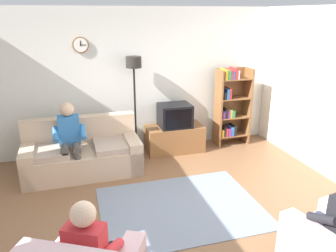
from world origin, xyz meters
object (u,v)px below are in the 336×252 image
object	(u,v)px
tv_stand	(174,138)
bookshelf	(230,106)
person_in_left_armchair	(91,248)
tv	(175,115)
person_in_right_armchair	(336,217)
couch	(82,155)
floor_lamp	(134,79)
person_on_couch	(70,137)

from	to	relation	value
tv_stand	bookshelf	distance (m)	1.32
tv_stand	bookshelf	world-z (taller)	bookshelf
person_in_left_armchair	bookshelf	bearing A→B (deg)	48.28
tv	person_in_right_armchair	size ratio (longest dim) A/B	0.54
bookshelf	person_in_right_armchair	size ratio (longest dim) A/B	1.41
couch	tv_stand	size ratio (longest dim) A/B	1.74
tv_stand	tv	bearing A→B (deg)	-90.00
bookshelf	floor_lamp	size ratio (longest dim) A/B	0.85
couch	tv	bearing A→B (deg)	14.13
floor_lamp	person_in_left_armchair	distance (m)	3.65
tv_stand	floor_lamp	distance (m)	1.41
couch	person_in_left_armchair	xyz separation A→B (m)	(-0.03, -2.82, 0.29)
tv_stand	person_on_couch	xyz separation A→B (m)	(-1.94, -0.58, 0.44)
couch	tv_stand	world-z (taller)	couch
tv_stand	person_in_right_armchair	world-z (taller)	person_in_right_armchair
bookshelf	floor_lamp	bearing A→B (deg)	179.12
person_on_couch	person_in_left_armchair	world-z (taller)	person_on_couch
couch	tv	size ratio (longest dim) A/B	3.19
tv_stand	bookshelf	size ratio (longest dim) A/B	0.70
bookshelf	person_on_couch	xyz separation A→B (m)	(-3.14, -0.65, -0.10)
bookshelf	tv	bearing A→B (deg)	-175.53
couch	bookshelf	xyz separation A→B (m)	(2.96, 0.54, 0.49)
couch	floor_lamp	size ratio (longest dim) A/B	1.03
tv_stand	person_in_left_armchair	distance (m)	3.77
tv_stand	couch	bearing A→B (deg)	-165.12
person_on_couch	person_in_right_armchair	distance (m)	3.90
floor_lamp	person_on_couch	world-z (taller)	floor_lamp
couch	bookshelf	size ratio (longest dim) A/B	1.21
bookshelf	person_on_couch	bearing A→B (deg)	-168.32
floor_lamp	person_in_left_armchair	bearing A→B (deg)	-107.36
person_on_couch	person_in_left_armchair	size ratio (longest dim) A/B	1.11
tv_stand	bookshelf	xyz separation A→B (m)	(1.20, 0.07, 0.55)
floor_lamp	person_on_couch	bearing A→B (deg)	-150.55
tv	person_in_right_armchair	world-z (taller)	person_in_right_armchair
couch	bookshelf	bearing A→B (deg)	10.29
person_on_couch	tv	bearing A→B (deg)	15.96
tv	person_on_couch	distance (m)	2.02
tv_stand	bookshelf	bearing A→B (deg)	3.30
couch	person_in_right_armchair	size ratio (longest dim) A/B	1.71
tv_stand	person_on_couch	size ratio (longest dim) A/B	0.89
person_in_left_armchair	person_in_right_armchair	bearing A→B (deg)	-4.82
person_on_couch	floor_lamp	bearing A→B (deg)	29.45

